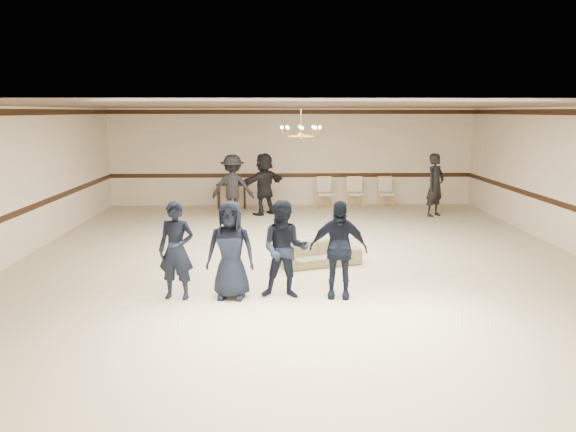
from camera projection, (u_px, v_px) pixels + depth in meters
name	position (u px, v px, depth m)	size (l,w,h in m)	color
room	(303.00, 185.00, 11.44)	(12.01, 14.01, 3.21)	beige
chair_rail	(291.00, 175.00, 18.41)	(12.00, 0.02, 0.14)	black
crown_molding	(292.00, 112.00, 18.03)	(12.00, 0.02, 0.14)	black
chandelier	(301.00, 122.00, 12.19)	(0.94, 0.94, 0.89)	#B08038
boy_a	(176.00, 250.00, 9.18)	(0.60, 0.40, 1.66)	black
boy_b	(231.00, 250.00, 9.20)	(0.81, 0.53, 1.66)	black
boy_c	(285.00, 250.00, 9.23)	(0.80, 0.63, 1.66)	black
boy_d	(338.00, 249.00, 9.25)	(0.97, 0.40, 1.66)	black
settee	(319.00, 253.00, 11.30)	(1.65, 0.65, 0.48)	#837E57
adult_left	(233.00, 187.00, 16.00)	(1.21, 0.70, 1.88)	black
adult_mid	(264.00, 184.00, 16.71)	(1.74, 0.55, 1.88)	black
adult_right	(435.00, 185.00, 16.46)	(0.68, 0.45, 1.88)	black
banquet_chair_left	(324.00, 193.00, 17.82)	(0.48, 0.48, 1.00)	beige
banquet_chair_mid	(355.00, 193.00, 17.85)	(0.48, 0.48, 1.00)	beige
banquet_chair_right	(386.00, 193.00, 17.88)	(0.48, 0.48, 1.00)	beige
console_table	(232.00, 196.00, 17.95)	(0.95, 0.40, 0.79)	black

